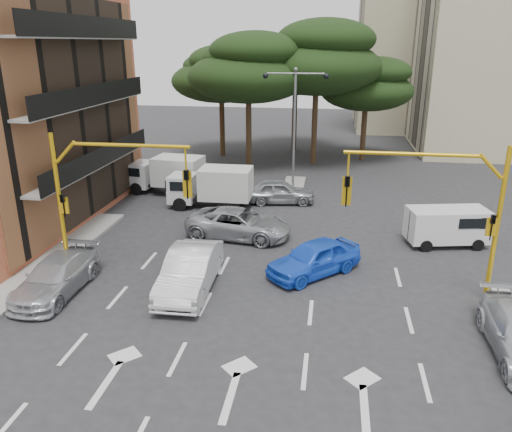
{
  "coord_description": "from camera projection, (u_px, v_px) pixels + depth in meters",
  "views": [
    {
      "loc": [
        2.47,
        -16.26,
        9.39
      ],
      "look_at": [
        -0.93,
        5.8,
        1.6
      ],
      "focal_mm": 35.0,
      "sensor_mm": 36.0,
      "label": 1
    }
  ],
  "objects": [
    {
      "name": "car_silver_wagon",
      "position": [
        56.0,
        277.0,
        19.58
      ],
      "size": [
        1.94,
        4.74,
        1.37
      ],
      "primitive_type": "imported",
      "rotation": [
        0.0,
        0.0,
        -0.0
      ],
      "color": "#ABADB3",
      "rests_on": "ground"
    },
    {
      "name": "van_white",
      "position": [
        447.0,
        227.0,
        24.16
      ],
      "size": [
        4.02,
        2.43,
        1.88
      ],
      "primitive_type": null,
      "rotation": [
        0.0,
        0.0,
        -1.37
      ],
      "color": "silver",
      "rests_on": "ground"
    },
    {
      "name": "box_truck_b",
      "position": [
        211.0,
        188.0,
        29.59
      ],
      "size": [
        4.98,
        2.11,
        2.45
      ],
      "primitive_type": null,
      "rotation": [
        0.0,
        0.0,
        1.57
      ],
      "color": "silver",
      "rests_on": "ground"
    },
    {
      "name": "car_silver_cross_b",
      "position": [
        280.0,
        192.0,
        30.59
      ],
      "size": [
        4.47,
        2.31,
        1.45
      ],
      "primitive_type": "imported",
      "rotation": [
        0.0,
        0.0,
        1.71
      ],
      "color": "#999DA1",
      "rests_on": "ground"
    },
    {
      "name": "pine_left_far",
      "position": [
        222.0,
        74.0,
        41.56
      ],
      "size": [
        8.32,
        8.32,
        9.3
      ],
      "color": "#382616",
      "rests_on": "ground"
    },
    {
      "name": "pine_left_near",
      "position": [
        249.0,
        68.0,
        37.16
      ],
      "size": [
        9.15,
        9.15,
        10.23
      ],
      "color": "#382616",
      "rests_on": "ground"
    },
    {
      "name": "pine_center",
      "position": [
        318.0,
        57.0,
        38.08
      ],
      "size": [
        9.98,
        9.98,
        11.16
      ],
      "color": "#382616",
      "rests_on": "ground"
    },
    {
      "name": "car_white_hatch",
      "position": [
        190.0,
        271.0,
        19.77
      ],
      "size": [
        1.86,
        5.05,
        1.65
      ],
      "primitive_type": "imported",
      "rotation": [
        0.0,
        0.0,
        0.02
      ],
      "color": "silver",
      "rests_on": "ground"
    },
    {
      "name": "apartment_beige_far",
      "position": [
        433.0,
        52.0,
        55.06
      ],
      "size": [
        16.2,
        12.15,
        16.7
      ],
      "color": "#C1B991",
      "rests_on": "ground"
    },
    {
      "name": "car_silver_cross_a",
      "position": [
        239.0,
        223.0,
        25.2
      ],
      "size": [
        5.54,
        3.1,
        1.46
      ],
      "primitive_type": "imported",
      "rotation": [
        0.0,
        0.0,
        1.44
      ],
      "color": "#A6A9AE",
      "rests_on": "ground"
    },
    {
      "name": "ground",
      "position": [
        257.0,
        308.0,
        18.62
      ],
      "size": [
        120.0,
        120.0,
        0.0
      ],
      "primitive_type": "plane",
      "color": "#28282B",
      "rests_on": "ground"
    },
    {
      "name": "pine_right",
      "position": [
        368.0,
        84.0,
        40.06
      ],
      "size": [
        7.49,
        7.49,
        8.37
      ],
      "color": "#382616",
      "rests_on": "ground"
    },
    {
      "name": "signal_mast_left",
      "position": [
        98.0,
        186.0,
        20.17
      ],
      "size": [
        5.79,
        0.37,
        6.0
      ],
      "color": "gold",
      "rests_on": "ground"
    },
    {
      "name": "street_lamp_center",
      "position": [
        295.0,
        108.0,
        31.76
      ],
      "size": [
        4.16,
        0.36,
        7.77
      ],
      "color": "slate",
      "rests_on": "median_strip"
    },
    {
      "name": "median_strip",
      "position": [
        293.0,
        189.0,
        33.52
      ],
      "size": [
        1.4,
        6.0,
        0.15
      ],
      "primitive_type": "cube",
      "color": "gray",
      "rests_on": "ground"
    },
    {
      "name": "pine_back",
      "position": [
        296.0,
        64.0,
        43.27
      ],
      "size": [
        9.15,
        9.15,
        10.23
      ],
      "color": "#382616",
      "rests_on": "ground"
    },
    {
      "name": "signal_mast_right",
      "position": [
        449.0,
        202.0,
        18.22
      ],
      "size": [
        5.79,
        0.37,
        6.0
      ],
      "color": "gold",
      "rests_on": "ground"
    },
    {
      "name": "box_truck_a",
      "position": [
        166.0,
        175.0,
        32.45
      ],
      "size": [
        5.22,
        2.69,
        2.46
      ],
      "primitive_type": null,
      "rotation": [
        0.0,
        0.0,
        1.45
      ],
      "color": "silver",
      "rests_on": "ground"
    },
    {
      "name": "car_blue_compact",
      "position": [
        314.0,
        258.0,
        21.14
      ],
      "size": [
        4.33,
        4.29,
        1.48
      ],
      "primitive_type": "imported",
      "rotation": [
        0.0,
        0.0,
        -0.8
      ],
      "color": "blue",
      "rests_on": "ground"
    }
  ]
}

